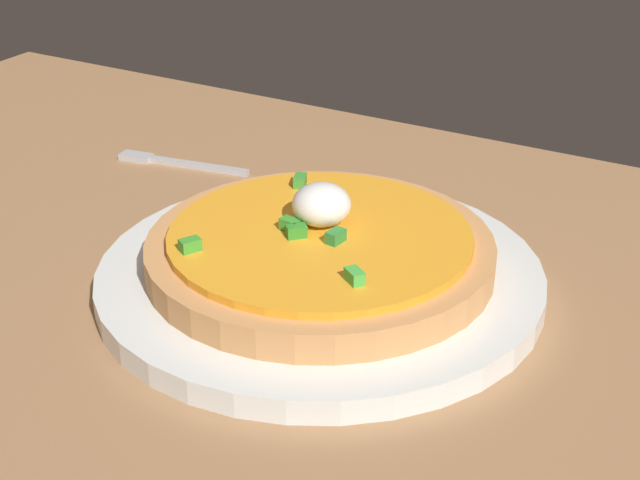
% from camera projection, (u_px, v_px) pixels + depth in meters
% --- Properties ---
extents(dining_table, '(1.20, 0.78, 0.02)m').
position_uv_depth(dining_table, '(307.00, 376.00, 0.57)').
color(dining_table, '#A1734B').
rests_on(dining_table, ground).
extents(plate, '(0.29, 0.29, 0.02)m').
position_uv_depth(plate, '(320.00, 278.00, 0.64)').
color(plate, white).
rests_on(plate, dining_table).
extents(pizza, '(0.23, 0.23, 0.05)m').
position_uv_depth(pizza, '(320.00, 249.00, 0.63)').
color(pizza, tan).
rests_on(pizza, plate).
extents(fork, '(0.12, 0.03, 0.00)m').
position_uv_depth(fork, '(172.00, 162.00, 0.83)').
color(fork, '#B7B7BC').
rests_on(fork, dining_table).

